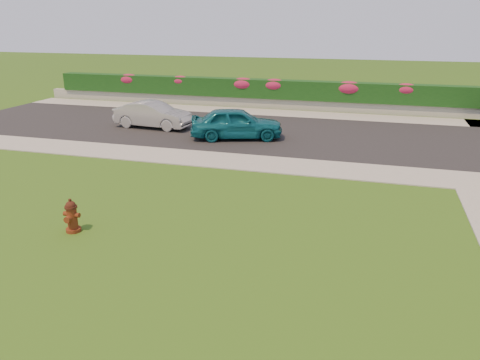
% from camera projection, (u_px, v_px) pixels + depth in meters
% --- Properties ---
extents(ground, '(120.00, 120.00, 0.00)m').
position_uv_depth(ground, '(181.00, 296.00, 9.11)').
color(ground, black).
rests_on(ground, ground).
extents(street_far, '(26.00, 8.00, 0.04)m').
position_uv_depth(street_far, '(198.00, 128.00, 23.14)').
color(street_far, black).
rests_on(street_far, ground).
extents(sidewalk_far, '(24.00, 2.00, 0.04)m').
position_uv_depth(sidewalk_far, '(131.00, 153.00, 18.86)').
color(sidewalk_far, gray).
rests_on(sidewalk_far, ground).
extents(sidewalk_beyond, '(34.00, 2.00, 0.04)m').
position_uv_depth(sidewalk_beyond, '(295.00, 114.00, 26.64)').
color(sidewalk_beyond, gray).
rests_on(sidewalk_beyond, ground).
extents(retaining_wall, '(34.00, 0.40, 0.60)m').
position_uv_depth(retaining_wall, '(300.00, 105.00, 27.91)').
color(retaining_wall, gray).
rests_on(retaining_wall, ground).
extents(hedge, '(32.00, 0.90, 1.10)m').
position_uv_depth(hedge, '(300.00, 90.00, 27.73)').
color(hedge, black).
rests_on(hedge, retaining_wall).
extents(fire_hydrant, '(0.45, 0.42, 0.88)m').
position_uv_depth(fire_hydrant, '(72.00, 216.00, 11.75)').
color(fire_hydrant, '#4C1E0B').
rests_on(fire_hydrant, ground).
extents(sedan_teal, '(4.38, 2.83, 1.39)m').
position_uv_depth(sedan_teal, '(237.00, 123.00, 20.85)').
color(sedan_teal, '#0D5868').
rests_on(sedan_teal, street_far).
extents(sedan_silver, '(3.97, 1.66, 1.28)m').
position_uv_depth(sedan_silver, '(153.00, 115.00, 23.01)').
color(sedan_silver, '#979A9E').
rests_on(sedan_silver, street_far).
extents(flower_clump_a, '(1.38, 0.89, 0.69)m').
position_uv_depth(flower_clump_a, '(129.00, 79.00, 30.49)').
color(flower_clump_a, '#B81F43').
rests_on(flower_clump_a, hedge).
extents(flower_clump_b, '(1.23, 0.79, 0.61)m').
position_uv_depth(flower_clump_b, '(180.00, 81.00, 29.54)').
color(flower_clump_b, '#B81F43').
rests_on(flower_clump_b, hedge).
extents(flower_clump_c, '(1.48, 0.95, 0.74)m').
position_uv_depth(flower_clump_c, '(243.00, 84.00, 28.47)').
color(flower_clump_c, '#B81F43').
rests_on(flower_clump_c, hedge).
extents(flower_clump_d, '(1.44, 0.93, 0.72)m').
position_uv_depth(flower_clump_d, '(274.00, 85.00, 27.96)').
color(flower_clump_d, '#B81F43').
rests_on(flower_clump_d, hedge).
extents(flower_clump_e, '(1.55, 1.00, 0.78)m').
position_uv_depth(flower_clump_e, '(349.00, 88.00, 26.82)').
color(flower_clump_e, '#B81F43').
rests_on(flower_clump_e, hedge).
extents(flower_clump_f, '(1.33, 0.85, 0.66)m').
position_uv_depth(flower_clump_f, '(406.00, 89.00, 26.00)').
color(flower_clump_f, '#B81F43').
rests_on(flower_clump_f, hedge).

